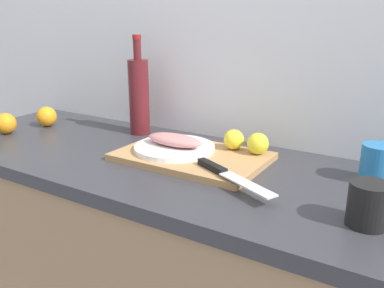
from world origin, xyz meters
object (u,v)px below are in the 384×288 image
Objects in this scene: chef_knife at (224,173)px; wine_bottle at (139,95)px; cutting_board at (192,156)px; orange_0 at (47,117)px; coffee_mug_0 at (378,164)px; white_plate at (175,148)px; fish_fillet at (174,140)px; coffee_mug_1 at (370,205)px; lemon_0 at (234,139)px.

chef_knife is 0.77× the size of wine_bottle.
orange_0 is (-0.70, 0.04, 0.03)m from cutting_board.
white_plate is at bearing -169.30° from coffee_mug_0.
coffee_mug_1 reaches higher than fish_fillet.
white_plate is 0.03m from fish_fillet.
coffee_mug_1 is (0.59, -0.15, -0.01)m from fish_fillet.
cutting_board is at bearing -2.94° from orange_0.
coffee_mug_0 is at bearing 3.34° from orange_0.
wine_bottle is (-0.32, 0.15, 0.13)m from cutting_board.
cutting_board is 1.76× the size of white_plate.
coffee_mug_1 is at bearing 18.39° from chef_knife.
cutting_board is 3.50× the size of coffee_mug_0.
cutting_board is 0.38m from wine_bottle.
coffee_mug_1 reaches higher than chef_knife.
coffee_mug_0 reaches higher than coffee_mug_1.
lemon_0 is 0.42m from coffee_mug_0.
coffee_mug_0 is (0.51, 0.11, 0.04)m from cutting_board.
fish_fillet reaches higher than cutting_board.
cutting_board is at bearing 0.90° from white_plate.
wine_bottle reaches higher than lemon_0.
coffee_mug_0 is at bearing 58.11° from chef_knife.
cutting_board is 3.55× the size of coffee_mug_1.
orange_0 is (-0.79, -0.07, -0.01)m from lemon_0.
coffee_mug_0 is 1.21m from orange_0.
chef_knife is 0.56m from wine_bottle.
orange_0 is at bearing -175.07° from lemon_0.
lemon_0 reaches higher than cutting_board.
wine_bottle is at bearing 177.21° from chef_knife.
cutting_board is at bearing -168.11° from coffee_mug_0.
coffee_mug_0 is at bearing 10.70° from fish_fillet.
wine_bottle is 4.58× the size of orange_0.
fish_fillet is at bearing 179.80° from chef_knife.
fish_fillet is at bearing -145.36° from lemon_0.
cutting_board is at bearing -130.44° from lemon_0.
lemon_0 is 0.81× the size of orange_0.
coffee_mug_1 reaches higher than white_plate.
chef_knife is at bearing 173.02° from coffee_mug_1.
fish_fillet is at bearing -14.04° from white_plate.
white_plate is 0.19m from lemon_0.
fish_fillet is at bearing -30.39° from wine_bottle.
coffee_mug_1 is (0.44, -0.26, -0.00)m from lemon_0.
fish_fillet is at bearing -169.30° from coffee_mug_0.
chef_knife reaches higher than white_plate.
wine_bottle is 2.84× the size of coffee_mug_0.
fish_fillet is at bearing 165.35° from coffee_mug_1.
wine_bottle reaches higher than coffee_mug_1.
chef_knife is (0.23, -0.11, -0.02)m from fish_fillet.
orange_0 reaches higher than chef_knife.
coffee_mug_0 is (0.34, 0.22, 0.02)m from chef_knife.
wine_bottle is at bearing 160.21° from coffee_mug_1.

